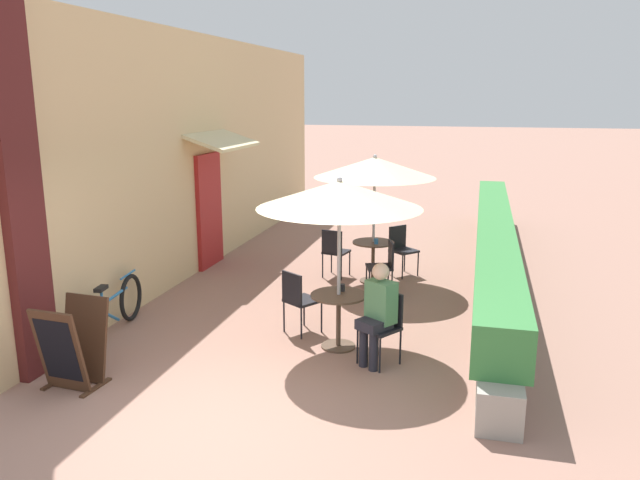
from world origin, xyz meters
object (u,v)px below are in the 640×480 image
(coffee_cup_near, at_px, (342,288))
(cafe_chair_mid_left, at_px, (384,263))
(patio_umbrella_mid, at_px, (375,167))
(cafe_chair_mid_back, at_px, (334,249))
(seated_patron_near_left, at_px, (378,310))
(coffee_cup_mid, at_px, (376,241))
(patio_table_near, at_px, (339,311))
(cafe_chair_mid_right, at_px, (401,246))
(bicycle_leaning, at_px, (113,309))
(cafe_chair_near_left, at_px, (384,322))
(cafe_chair_near_right, at_px, (298,297))
(patio_umbrella_near, at_px, (339,195))
(patio_table_mid, at_px, (373,254))
(menu_board, at_px, (73,345))

(coffee_cup_near, distance_m, cafe_chair_mid_left, 2.18)
(patio_umbrella_mid, height_order, cafe_chair_mid_back, patio_umbrella_mid)
(seated_patron_near_left, xyz_separation_m, coffee_cup_mid, (-0.55, 3.20, 0.06))
(patio_table_near, distance_m, cafe_chair_mid_right, 3.53)
(patio_umbrella_mid, xyz_separation_m, bicycle_leaning, (-2.95, -3.27, -1.62))
(cafe_chair_near_left, bearing_deg, coffee_cup_mid, -45.66)
(cafe_chair_near_right, xyz_separation_m, patio_umbrella_mid, (0.56, 2.63, 1.45))
(patio_umbrella_mid, distance_m, bicycle_leaning, 4.69)
(bicycle_leaning, bearing_deg, patio_table_near, -1.32)
(cafe_chair_mid_right, relative_size, coffee_cup_mid, 9.67)
(seated_patron_near_left, bearing_deg, patio_umbrella_near, -2.91)
(seated_patron_near_left, bearing_deg, bicycle_leaning, 31.85)
(patio_umbrella_mid, bearing_deg, cafe_chair_near_right, -102.06)
(patio_umbrella_near, bearing_deg, cafe_chair_near_left, -26.92)
(cafe_chair_mid_back, bearing_deg, bicycle_leaning, -111.88)
(patio_umbrella_near, distance_m, patio_table_mid, 3.30)
(cafe_chair_near_right, xyz_separation_m, bicycle_leaning, (-2.39, -0.64, -0.17))
(patio_umbrella_near, xyz_separation_m, cafe_chair_mid_left, (0.22, 2.31, -1.45))
(cafe_chair_near_right, height_order, coffee_cup_near, cafe_chair_near_right)
(cafe_chair_near_left, distance_m, patio_umbrella_mid, 3.63)
(bicycle_leaning, height_order, menu_board, menu_board)
(cafe_chair_mid_left, height_order, cafe_chair_mid_back, same)
(patio_umbrella_near, relative_size, cafe_chair_mid_left, 2.51)
(cafe_chair_mid_back, height_order, bicycle_leaning, cafe_chair_mid_back)
(coffee_cup_near, xyz_separation_m, cafe_chair_mid_back, (-0.77, 2.87, -0.23))
(seated_patron_near_left, height_order, coffee_cup_near, seated_patron_near_left)
(cafe_chair_near_left, xyz_separation_m, cafe_chair_mid_back, (-1.38, 3.33, 0.00))
(patio_umbrella_near, distance_m, bicycle_leaning, 3.43)
(patio_umbrella_near, xyz_separation_m, bicycle_leaning, (-3.01, -0.33, -1.62))
(patio_table_near, bearing_deg, patio_table_mid, 91.20)
(seated_patron_near_left, bearing_deg, cafe_chair_mid_right, -53.66)
(seated_patron_near_left, distance_m, patio_umbrella_mid, 3.64)
(bicycle_leaning, bearing_deg, seated_patron_near_left, -8.85)
(patio_table_near, height_order, cafe_chair_mid_back, cafe_chair_mid_back)
(cafe_chair_mid_left, bearing_deg, cafe_chair_near_right, 139.03)
(patio_umbrella_mid, distance_m, menu_board, 5.56)
(coffee_cup_near, xyz_separation_m, cafe_chair_mid_left, (0.21, 2.16, -0.23))
(cafe_chair_mid_left, bearing_deg, coffee_cup_near, 156.52)
(patio_umbrella_near, relative_size, bicycle_leaning, 1.24)
(patio_table_near, distance_m, cafe_chair_mid_left, 2.32)
(coffee_cup_near, bearing_deg, seated_patron_near_left, -45.49)
(patio_umbrella_mid, xyz_separation_m, menu_board, (-2.52, -4.72, -1.50))
(patio_umbrella_near, height_order, coffee_cup_mid, patio_umbrella_near)
(bicycle_leaning, bearing_deg, cafe_chair_mid_left, 31.65)
(coffee_cup_mid, bearing_deg, cafe_chair_near_left, -78.85)
(coffee_cup_near, bearing_deg, patio_table_mid, 91.55)
(patio_table_mid, bearing_deg, coffee_cup_near, -88.45)
(cafe_chair_near_right, bearing_deg, menu_board, -99.84)
(cafe_chair_near_left, bearing_deg, menu_board, 57.74)
(cafe_chair_mid_back, relative_size, bicycle_leaning, 0.49)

